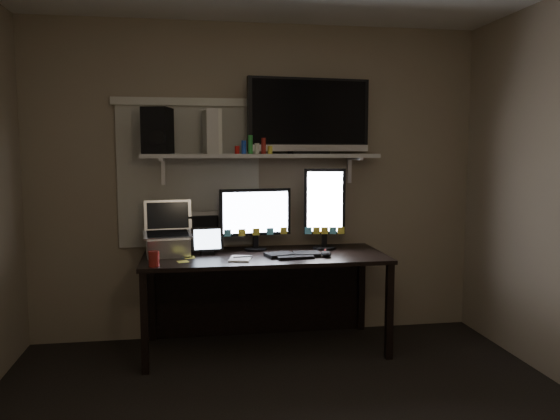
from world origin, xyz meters
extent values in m
plane|color=#786956|center=(0.00, 1.80, 1.25)|extent=(3.60, 0.00, 3.60)
cube|color=beige|center=(-0.55, 1.79, 1.30)|extent=(1.10, 0.02, 1.10)
cube|color=black|center=(0.00, 1.43, 0.71)|extent=(1.80, 0.75, 0.03)
cube|color=black|center=(0.00, 1.78, 0.35)|extent=(1.80, 0.02, 0.70)
cube|color=black|center=(-0.86, 1.09, 0.35)|extent=(0.05, 0.05, 0.70)
cube|color=black|center=(0.86, 1.09, 0.35)|extent=(0.05, 0.05, 0.70)
cube|color=black|center=(-0.86, 1.76, 0.35)|extent=(0.05, 0.05, 0.70)
cube|color=black|center=(0.86, 1.76, 0.35)|extent=(0.05, 0.05, 0.70)
cube|color=#B2B1AD|center=(0.00, 1.62, 1.46)|extent=(1.80, 0.35, 0.03)
cube|color=black|center=(-0.05, 1.62, 0.98)|extent=(0.56, 0.13, 0.49)
cube|color=black|center=(0.50, 1.59, 1.05)|extent=(0.33, 0.10, 0.65)
cube|color=black|center=(0.20, 1.34, 0.74)|extent=(0.42, 0.20, 0.02)
ellipsoid|color=black|center=(0.44, 1.28, 0.75)|extent=(0.08, 0.12, 0.04)
cube|color=beige|center=(-0.20, 1.27, 0.74)|extent=(0.19, 0.23, 0.01)
cube|color=black|center=(-0.42, 1.50, 0.83)|extent=(0.24, 0.12, 0.21)
cube|color=black|center=(-0.45, 1.69, 0.88)|extent=(0.24, 0.13, 0.29)
cube|color=silver|center=(-0.71, 1.50, 0.93)|extent=(0.38, 0.33, 0.40)
cylinder|color=maroon|center=(-0.79, 1.13, 0.78)|extent=(0.09, 0.09, 0.11)
cube|color=black|center=(0.38, 1.63, 1.77)|extent=(0.98, 0.27, 0.58)
cube|color=#BAB9A8|center=(-0.37, 1.62, 1.65)|extent=(0.14, 0.29, 0.33)
cube|color=black|center=(-0.77, 1.60, 1.65)|extent=(0.23, 0.26, 0.34)
camera|label=1|loc=(-0.52, -2.56, 1.50)|focal=35.00mm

